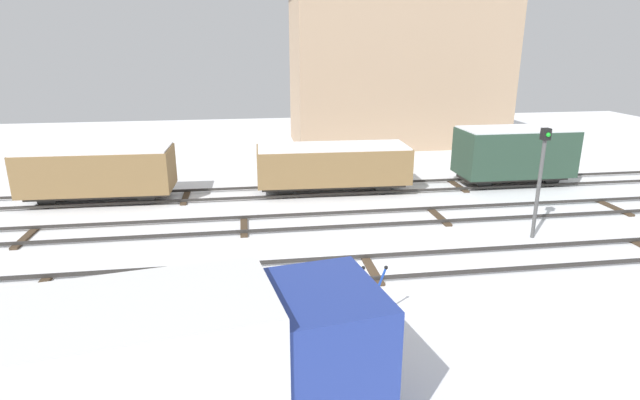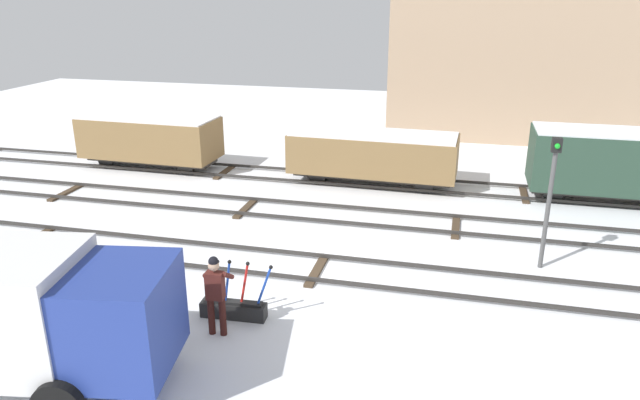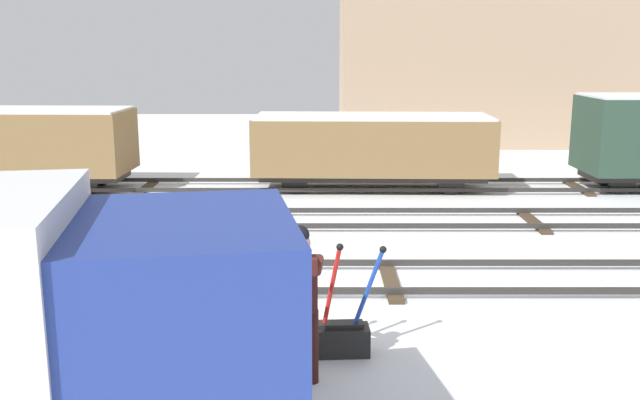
% 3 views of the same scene
% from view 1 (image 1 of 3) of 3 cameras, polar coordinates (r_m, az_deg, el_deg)
% --- Properties ---
extents(ground_plane, '(60.00, 60.00, 0.00)m').
position_cam_1_polar(ground_plane, '(14.43, 5.82, -7.90)').
color(ground_plane, white).
extents(track_main_line, '(44.00, 1.94, 0.18)m').
position_cam_1_polar(track_main_line, '(14.39, 5.83, -7.51)').
color(track_main_line, '#2D2B28').
rests_on(track_main_line, ground_plane).
extents(track_siding_near, '(44.00, 1.94, 0.18)m').
position_cam_1_polar(track_siding_near, '(18.01, 2.72, -2.21)').
color(track_siding_near, '#2D2B28').
rests_on(track_siding_near, ground_plane).
extents(track_siding_far, '(44.00, 1.94, 0.18)m').
position_cam_1_polar(track_siding_far, '(21.57, 0.78, 1.15)').
color(track_siding_far, '#2D2B28').
rests_on(track_siding_far, ground_plane).
extents(switch_lever_frame, '(1.73, 0.44, 1.44)m').
position_cam_1_polar(switch_lever_frame, '(11.71, 2.90, -12.85)').
color(switch_lever_frame, black).
rests_on(switch_lever_frame, ground_plane).
extents(rail_worker, '(0.56, 0.68, 1.86)m').
position_cam_1_polar(rail_worker, '(10.68, 3.28, -11.04)').
color(rail_worker, '#351511').
rests_on(rail_worker, ground_plane).
extents(delivery_truck, '(6.64, 3.24, 2.68)m').
position_cam_1_polar(delivery_truck, '(8.18, -16.38, -17.52)').
color(delivery_truck, navy).
rests_on(delivery_truck, ground_plane).
extents(signal_post, '(0.24, 0.32, 3.60)m').
position_cam_1_polar(signal_post, '(17.44, 23.55, 2.92)').
color(signal_post, '#4C4C4C').
rests_on(signal_post, ground_plane).
extents(apartment_building, '(12.94, 6.02, 8.92)m').
position_cam_1_polar(apartment_building, '(32.35, 8.70, 14.23)').
color(apartment_building, tan).
rests_on(apartment_building, ground_plane).
extents(freight_car_near_switch, '(5.73, 2.34, 2.18)m').
position_cam_1_polar(freight_car_near_switch, '(21.79, -23.66, 2.99)').
color(freight_car_near_switch, '#2D2B28').
rests_on(freight_car_near_switch, ground_plane).
extents(freight_car_back_track, '(4.88, 2.21, 2.54)m').
position_cam_1_polar(freight_car_back_track, '(24.02, 20.97, 4.97)').
color(freight_car_back_track, '#2D2B28').
rests_on(freight_car_back_track, ground_plane).
extents(freight_car_mid_siding, '(6.37, 2.40, 2.01)m').
position_cam_1_polar(freight_car_mid_siding, '(21.33, 1.44, 3.95)').
color(freight_car_mid_siding, '#2D2B28').
rests_on(freight_car_mid_siding, ground_plane).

